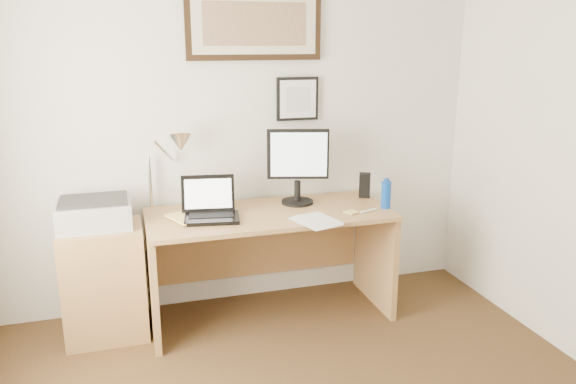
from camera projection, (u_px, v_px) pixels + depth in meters
name	position (u px, v px, depth m)	size (l,w,h in m)	color
wall_back	(234.00, 130.00, 3.87)	(3.50, 0.02, 2.50)	silver
side_cabinet	(105.00, 282.00, 3.55)	(0.50, 0.40, 0.73)	#9D7242
water_bottle	(386.00, 195.00, 3.76)	(0.07, 0.07, 0.19)	#0D41AB
bottle_cap	(387.00, 180.00, 3.74)	(0.03, 0.03, 0.02)	#0D41AB
speaker	(365.00, 185.00, 4.03)	(0.08, 0.07, 0.18)	black
paper_sheet_a	(315.00, 221.00, 3.51)	(0.22, 0.31, 0.00)	white
paper_sheet_b	(318.00, 220.00, 3.53)	(0.21, 0.29, 0.00)	white
sticky_pad	(351.00, 212.00, 3.68)	(0.08, 0.08, 0.01)	#E4CE6C
marker_pen	(369.00, 211.00, 3.71)	(0.02, 0.02, 0.14)	white
book	(174.00, 221.00, 3.49)	(0.19, 0.26, 0.02)	#F2D271
desk	(266.00, 241.00, 3.84)	(1.60, 0.70, 0.75)	#9D7242
laptop	(211.00, 209.00, 3.57)	(0.37, 0.34, 0.26)	black
lcd_monitor	(298.00, 163.00, 3.82)	(0.41, 0.22, 0.52)	black
printer	(95.00, 213.00, 3.46)	(0.44, 0.34, 0.18)	#A8A8AA
desk_lamp	(178.00, 146.00, 3.60)	(0.29, 0.27, 0.53)	silver
picture_large	(255.00, 24.00, 3.70)	(0.92, 0.04, 0.47)	black
picture_small	(298.00, 99.00, 3.92)	(0.30, 0.03, 0.30)	black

